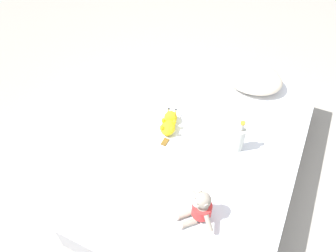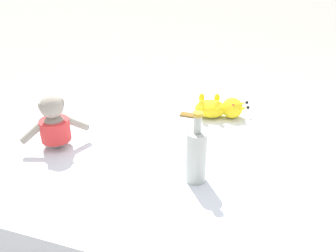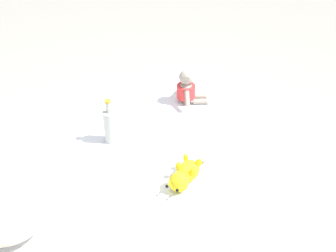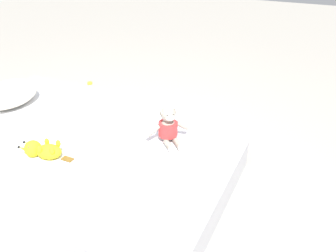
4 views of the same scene
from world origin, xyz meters
The scene contains 6 objects.
ground_plane centered at (0.00, 0.00, 0.00)m, with size 16.00×16.00×0.00m, color #9E998E.
bed centered at (0.00, 0.00, 0.19)m, with size 1.33×2.05×0.39m.
pillow centered at (0.12, 0.73, 0.48)m, with size 0.50×0.40×0.17m.
plush_monkey centered at (0.16, -0.61, 0.49)m, with size 0.26×0.26×0.24m.
plush_yellow_creature centered at (-0.32, -0.01, 0.44)m, with size 0.16×0.32×0.10m.
glass_bottle centered at (0.21, 0.01, 0.50)m, with size 0.08×0.08×0.27m.
Camera 3 is at (-1.24, 1.10, 1.79)m, focal length 41.85 mm.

